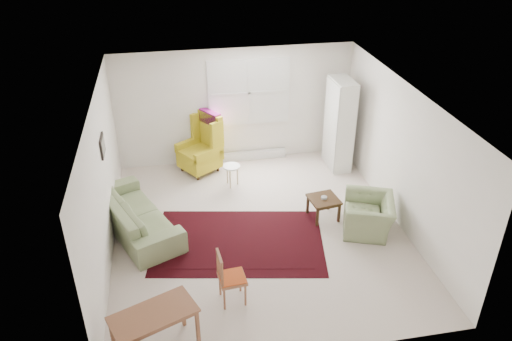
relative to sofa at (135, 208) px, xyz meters
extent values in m
cube|color=beige|center=(2.10, -0.43, -0.45)|extent=(5.00, 5.50, 0.01)
cube|color=white|center=(2.10, -0.43, 2.05)|extent=(5.00, 5.50, 0.01)
cube|color=white|center=(2.10, 2.32, 0.80)|extent=(5.00, 0.04, 2.50)
cube|color=white|center=(2.10, -3.18, 0.80)|extent=(5.00, 0.04, 2.50)
cube|color=white|center=(-0.40, -0.43, 0.80)|extent=(0.04, 5.50, 2.50)
cube|color=white|center=(4.60, -0.43, 0.80)|extent=(0.04, 5.50, 2.50)
cube|color=white|center=(2.40, 2.30, 1.10)|extent=(1.72, 0.06, 1.42)
cube|color=white|center=(2.40, 2.30, 1.10)|extent=(1.60, 0.02, 1.30)
cube|color=silver|center=(2.40, 2.24, -0.36)|extent=(1.60, 0.12, 0.18)
cube|color=black|center=(-0.38, 0.07, 1.20)|extent=(0.03, 0.42, 0.32)
cube|color=#A0874A|center=(-0.36, 0.07, 1.20)|extent=(0.01, 0.34, 0.24)
imported|color=#7A8A5C|center=(0.00, 0.00, 0.00)|extent=(1.69, 2.38, 0.89)
imported|color=#7A8A5C|center=(3.98, -0.74, -0.08)|extent=(1.09, 1.16, 0.74)
camera|label=1|loc=(0.75, -7.44, 4.80)|focal=35.00mm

